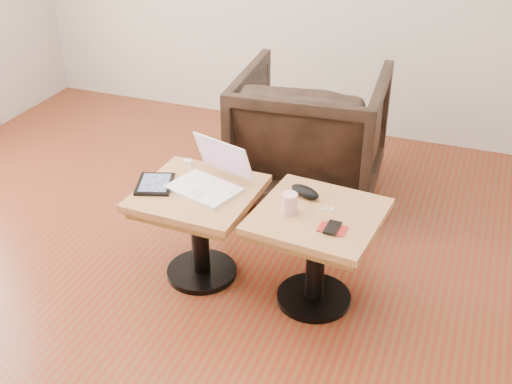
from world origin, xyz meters
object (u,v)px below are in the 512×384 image
(side_table_left, at_px, (199,212))
(striped_cup, at_px, (289,203))
(side_table_right, at_px, (317,236))
(armchair, at_px, (310,133))
(laptop, at_px, (210,178))

(side_table_left, bearing_deg, striped_cup, -2.69)
(side_table_right, xyz_separation_m, armchair, (-0.34, 1.03, 0.02))
(side_table_left, relative_size, side_table_right, 0.94)
(laptop, xyz_separation_m, armchair, (0.21, 0.98, -0.15))
(side_table_left, relative_size, armchair, 0.66)
(side_table_left, distance_m, laptop, 0.18)
(laptop, relative_size, striped_cup, 4.18)
(side_table_right, xyz_separation_m, striped_cup, (-0.13, -0.04, 0.17))
(side_table_right, bearing_deg, side_table_left, -173.90)
(side_table_left, bearing_deg, armchair, 77.77)
(side_table_right, relative_size, laptop, 1.51)
(side_table_left, distance_m, armchair, 1.07)
(side_table_left, relative_size, laptop, 1.43)
(side_table_right, bearing_deg, armchair, 113.92)
(side_table_left, height_order, side_table_right, same)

